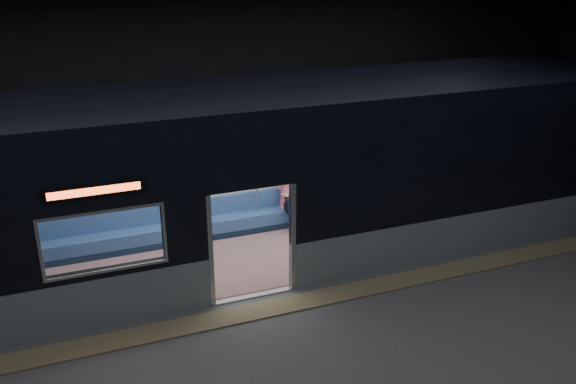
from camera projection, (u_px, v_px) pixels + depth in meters
station_floor at (274, 328)px, 9.86m from camera, size 24.00×14.00×0.01m
station_envelope at (272, 106)px, 8.51m from camera, size 24.00×14.00×5.00m
tactile_strip at (263, 310)px, 10.33m from camera, size 22.80×0.50×0.03m
metro_car at (226, 172)px, 11.38m from camera, size 18.00×3.04×3.35m
passenger at (291, 193)px, 13.21m from camera, size 0.41×0.70×1.39m
handbag at (293, 202)px, 13.04m from camera, size 0.32×0.29×0.15m
transit_map at (416, 144)px, 14.35m from camera, size 0.95×0.03×0.62m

